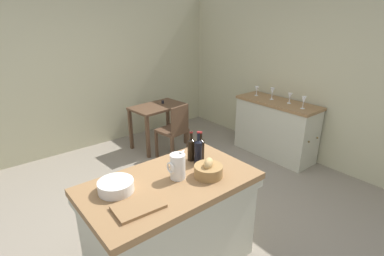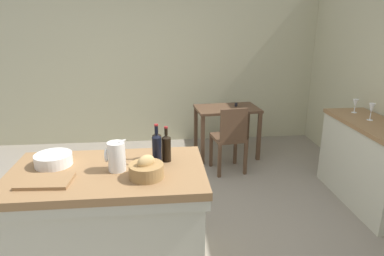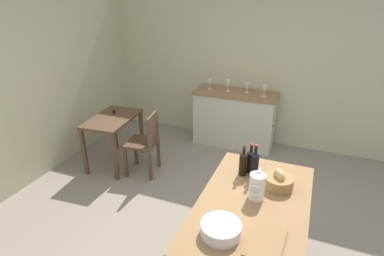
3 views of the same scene
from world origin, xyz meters
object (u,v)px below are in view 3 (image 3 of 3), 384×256
at_px(cutting_board, 266,243).
at_px(wine_bottle_green, 255,164).
at_px(side_cabinet, 234,118).
at_px(bread_basket, 279,181).
at_px(wine_glass_far_left, 265,89).
at_px(wine_glass_right, 210,83).
at_px(wash_bowl, 221,229).
at_px(wine_glass_middle, 228,83).
at_px(wine_bottle_dark, 250,161).
at_px(wine_bottle_amber, 243,163).
at_px(wooden_chair, 145,142).
at_px(pitcher, 257,186).
at_px(wine_glass_left, 247,86).
at_px(writing_desk, 113,125).
at_px(island_table, 249,243).

relative_size(cutting_board, wine_bottle_green, 1.08).
relative_size(side_cabinet, wine_bottle_green, 4.13).
height_order(bread_basket, wine_glass_far_left, wine_glass_far_left).
height_order(cutting_board, wine_glass_right, wine_glass_right).
distance_m(wash_bowl, wine_glass_middle, 3.23).
bearing_deg(bread_basket, wine_glass_right, 31.07).
bearing_deg(wine_bottle_green, wine_glass_right, 27.70).
xyz_separation_m(wine_bottle_dark, wine_bottle_amber, (-0.07, 0.05, 0.00)).
height_order(wine_bottle_amber, wine_glass_far_left, wine_bottle_amber).
height_order(wooden_chair, wine_bottle_amber, wine_bottle_amber).
bearing_deg(wash_bowl, pitcher, -16.18).
bearing_deg(wooden_chair, wine_bottle_green, -119.18).
xyz_separation_m(pitcher, wine_glass_left, (2.64, 0.68, 0.01)).
xyz_separation_m(cutting_board, wine_glass_far_left, (3.03, 0.56, 0.13)).
distance_m(bread_basket, wine_glass_far_left, 2.40).
bearing_deg(side_cabinet, wine_glass_middle, 85.22).
relative_size(wooden_chair, wash_bowl, 3.23).
height_order(writing_desk, wash_bowl, wash_bowl).
distance_m(writing_desk, wine_glass_far_left, 2.35).
relative_size(writing_desk, wine_glass_left, 5.92).
xyz_separation_m(pitcher, wash_bowl, (-0.50, 0.14, -0.07)).
bearing_deg(wine_glass_left, wine_bottle_amber, -168.11).
bearing_deg(wine_bottle_green, bread_basket, -108.77).
bearing_deg(wine_glass_right, wine_bottle_dark, -152.58).
bearing_deg(wine_bottle_dark, wine_glass_right, 27.42).
bearing_deg(wine_glass_far_left, wine_glass_right, 86.19).
height_order(island_table, wine_bottle_green, wine_bottle_green).
distance_m(cutting_board, wine_bottle_green, 0.82).
bearing_deg(wine_bottle_dark, wooden_chair, 62.03).
bearing_deg(wine_glass_right, wash_bowl, -159.65).
bearing_deg(wine_glass_left, cutting_board, -164.93).
distance_m(bread_basket, wine_glass_left, 2.56).
bearing_deg(side_cabinet, island_table, -162.52).
distance_m(island_table, wine_glass_left, 2.85).
height_order(writing_desk, wine_glass_right, wine_glass_right).
relative_size(cutting_board, wine_glass_far_left, 1.93).
relative_size(bread_basket, wine_bottle_dark, 0.86).
distance_m(wine_bottle_amber, wine_glass_right, 2.57).
xyz_separation_m(writing_desk, wine_bottle_dark, (-0.94, -2.20, 0.39)).
xyz_separation_m(wooden_chair, wine_bottle_green, (-0.94, -1.68, 0.54)).
xyz_separation_m(wine_glass_left, wine_glass_middle, (-0.03, 0.31, 0.02)).
bearing_deg(wash_bowl, side_cabinet, 12.83).
bearing_deg(wine_bottle_green, wine_bottle_amber, 89.30).
distance_m(writing_desk, cutting_board, 3.08).
relative_size(writing_desk, wash_bowl, 3.35).
relative_size(wash_bowl, bread_basket, 1.14).
bearing_deg(wine_bottle_dark, bread_basket, -118.44).
relative_size(cutting_board, wine_glass_middle, 1.86).
distance_m(wine_glass_left, wine_glass_middle, 0.31).
bearing_deg(wine_bottle_dark, wine_bottle_amber, 145.66).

